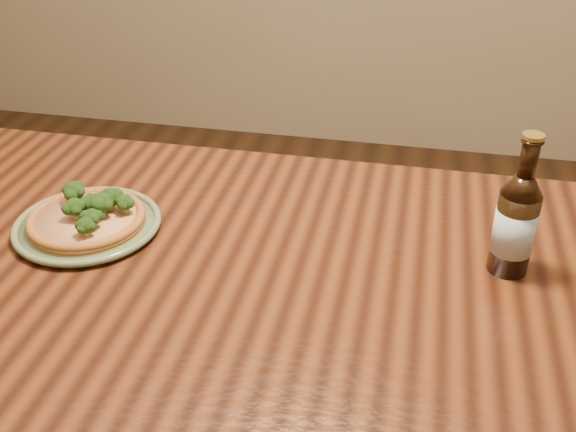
% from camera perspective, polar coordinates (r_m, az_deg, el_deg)
% --- Properties ---
extents(table, '(1.60, 0.90, 0.75)m').
position_cam_1_polar(table, '(1.27, -3.87, -7.59)').
color(table, '#4C2310').
rests_on(table, ground).
extents(plate, '(0.28, 0.28, 0.02)m').
position_cam_1_polar(plate, '(1.36, -16.60, -0.72)').
color(plate, '#5D6F4C').
rests_on(plate, table).
extents(pizza, '(0.22, 0.22, 0.07)m').
position_cam_1_polar(pizza, '(1.35, -16.60, -0.03)').
color(pizza, '#9D5A23').
rests_on(pizza, plate).
extents(beer_bottle, '(0.07, 0.07, 0.26)m').
position_cam_1_polar(beer_bottle, '(1.21, 18.71, -0.53)').
color(beer_bottle, black).
rests_on(beer_bottle, table).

